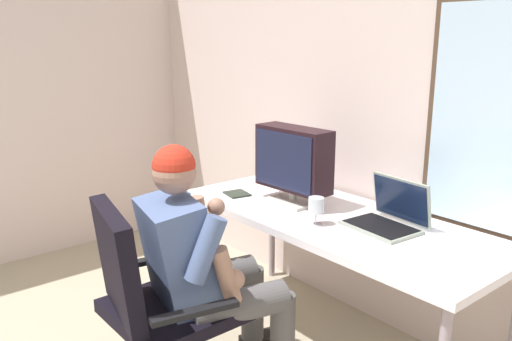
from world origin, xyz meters
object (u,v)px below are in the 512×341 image
Objects in this scene: person_seated at (207,264)px; cd_case at (237,194)px; office_chair at (150,294)px; laptop at (390,214)px; wine_glass at (316,207)px; desk at (334,225)px; crt_monitor at (293,160)px.

person_seated reaches higher than cd_case.
laptop reaches higher than office_chair.
office_chair is 0.29m from person_seated.
office_chair reaches higher than wine_glass.
wine_glass is at bearing -80.83° from desk.
wine_glass is at bearing -133.78° from laptop.
crt_monitor is at bearing 97.75° from office_chair.
laptop is 0.95m from cd_case.
crt_monitor is at bearing -170.08° from laptop.
wine_glass is 0.67m from cd_case.
person_seated is 0.93m from laptop.
laptop is 2.26× the size of cd_case.
person_seated is 8.54× the size of wine_glass.
wine_glass is (-0.25, -0.26, 0.03)m from laptop.
crt_monitor reaches higher than office_chair.
office_chair is 5.87× the size of cd_case.
laptop reaches higher than wine_glass.
desk is 0.65m from cd_case.
laptop is (0.40, 0.82, 0.17)m from person_seated.
cd_case is (-0.91, -0.25, -0.06)m from laptop.
crt_monitor is (-0.19, 0.72, 0.35)m from person_seated.
crt_monitor reaches higher than desk.
person_seated is 2.60× the size of crt_monitor.
wine_glass reaches higher than desk.
person_seated is at bearing -48.15° from cd_case.
wine_glass is at bearing -1.04° from cd_case.
office_chair is 0.80× the size of person_seated.
office_chair is 6.81× the size of wine_glass.
crt_monitor is 3.29× the size of wine_glass.
office_chair is (-0.17, -1.00, -0.13)m from desk.
desk is at bearing 80.51° from person_seated.
crt_monitor is at bearing 24.45° from cd_case.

